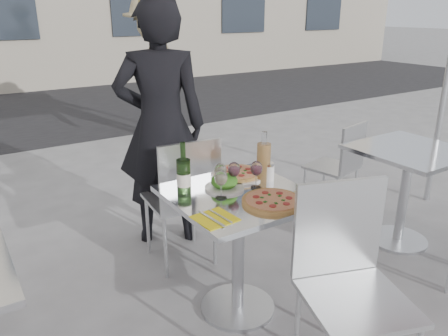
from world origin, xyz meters
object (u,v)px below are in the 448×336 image
main_table (239,228)px  side_table_right (407,176)px  pizza_far (237,174)px  wine_bottle (184,175)px  sugar_shaker (269,172)px  napkin_right (302,198)px  napkin_left (215,218)px  pedestrian_b (153,71)px  salad_plate (224,183)px  chair_near (348,271)px  wineglass_red_a (234,170)px  chair_far (184,193)px  side_chair_rfar (341,161)px  wineglass_white_a (221,179)px  carafe (264,161)px  wineglass_red_b (256,169)px  pizza_near (272,201)px  wineglass_white_b (220,172)px  woman_diner (161,126)px

main_table → side_table_right: bearing=0.0°
pizza_far → wine_bottle: (-0.40, -0.08, 0.10)m
sugar_shaker → napkin_right: bearing=-92.3°
napkin_left → pedestrian_b: bearing=65.0°
side_table_right → salad_plate: (-1.53, 0.10, 0.25)m
salad_plate → napkin_left: 0.37m
wine_bottle → sugar_shaker: size_ratio=2.76×
chair_near → pizza_far: size_ratio=3.07×
napkin_left → wineglass_red_a: bearing=37.3°
chair_far → pizza_far: 0.46m
side_chair_rfar → salad_plate: bearing=6.2°
wineglass_white_a → napkin_left: size_ratio=0.79×
side_chair_rfar → carafe: 1.40m
pedestrian_b → wineglass_white_a: (-1.25, -3.64, -0.07)m
wine_bottle → wineglass_white_a: size_ratio=1.87×
chair_far → napkin_left: (-0.24, -0.78, 0.21)m
sugar_shaker → wineglass_red_b: size_ratio=0.68×
pizza_near → wineglass_white_b: size_ratio=2.01×
salad_plate → wineglass_white_a: bearing=-130.5°
salad_plate → sugar_shaker: bearing=-6.4°
wineglass_red_a → napkin_left: 0.40m
pedestrian_b → carafe: (-0.91, -3.55, -0.06)m
pedestrian_b → pizza_near: bearing=10.0°
wineglass_red_b → napkin_right: size_ratio=0.70×
woman_diner → pedestrian_b: size_ratio=0.96×
woman_diner → chair_near: bearing=118.5°
salad_plate → chair_far: bearing=89.8°
sugar_shaker → wineglass_red_b: 0.15m
chair_near → side_chair_rfar: 1.85m
pizza_far → wineglass_white_a: (-0.25, -0.22, 0.09)m
chair_near → wine_bottle: bearing=135.7°
chair_far → woman_diner: (0.06, 0.45, 0.35)m
side_table_right → woman_diner: bearing=144.9°
main_table → wineglass_red_b: size_ratio=4.76×
carafe → wineglass_white_a: 0.36m
wineglass_red_a → pizza_near: bearing=-76.6°
chair_far → chair_near: bearing=102.6°
side_table_right → carafe: size_ratio=2.59×
side_chair_rfar → wineglass_white_b: bearing=6.1°
side_table_right → pizza_far: (-1.36, 0.22, 0.23)m
chair_near → wineglass_white_b: (-0.20, 0.75, 0.29)m
pizza_far → sugar_shaker: bearing=-51.5°
pizza_near → wineglass_red_a: size_ratio=2.01×
chair_far → chair_near: chair_near is taller
wine_bottle → wineglass_red_b: (0.38, -0.12, -0.00)m
napkin_left → carafe: bearing=24.1°
side_chair_rfar → wine_bottle: 1.84m
carafe → napkin_left: size_ratio=1.45×
wineglass_white_a → pizza_far: bearing=40.6°
wineglass_red_a → side_chair_rfar: bearing=20.5°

